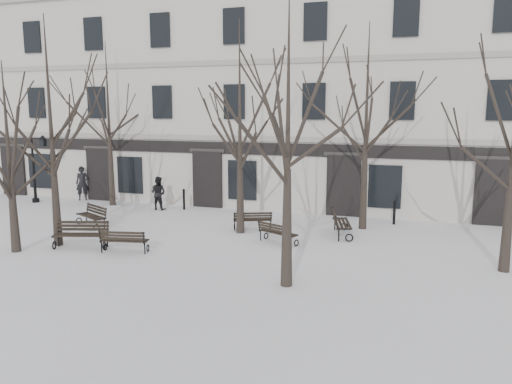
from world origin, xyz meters
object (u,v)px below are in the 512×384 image
at_px(tree_0, 7,135).
at_px(lamp_post, 37,164).
at_px(bench_3, 92,215).
at_px(bench_4, 253,220).
at_px(tree_2, 288,109).
at_px(bench_5, 340,222).
at_px(bench_2, 277,232).
at_px(bench_0, 81,234).
at_px(tree_1, 49,104).
at_px(bench_1, 124,240).

distance_m(tree_0, lamp_post, 10.31).
distance_m(bench_3, bench_4, 6.99).
xyz_separation_m(tree_0, tree_2, (10.06, -0.40, 0.86)).
bearing_deg(bench_5, tree_0, 105.19).
distance_m(tree_0, bench_2, 10.13).
bearing_deg(bench_2, bench_0, 47.96).
bearing_deg(tree_1, bench_5, 25.46).
height_order(tree_0, bench_5, tree_0).
xyz_separation_m(bench_2, lamp_post, (-14.65, 4.16, 1.68)).
relative_size(tree_1, bench_1, 4.79).
bearing_deg(lamp_post, tree_0, -53.05).
bearing_deg(tree_0, lamp_post, 126.95).
bearing_deg(tree_2, bench_3, 155.12).
bearing_deg(tree_0, bench_4, 39.15).
bearing_deg(bench_1, tree_0, 3.96).
distance_m(tree_1, bench_5, 11.83).
height_order(bench_2, bench_4, bench_2).
bearing_deg(bench_5, bench_0, 104.65).
distance_m(tree_2, bench_5, 7.74).
xyz_separation_m(bench_1, lamp_post, (-9.83, 7.02, 1.66)).
relative_size(bench_0, bench_1, 1.16).
height_order(tree_0, bench_1, tree_0).
bearing_deg(tree_1, tree_0, -124.17).
bearing_deg(bench_0, bench_4, 24.78).
xyz_separation_m(tree_0, bench_2, (8.57, 3.92, -3.71)).
relative_size(bench_1, bench_2, 1.04).
relative_size(bench_3, bench_5, 0.89).
bearing_deg(bench_1, bench_3, -52.88).
bearing_deg(bench_2, bench_5, -110.95).
xyz_separation_m(bench_3, lamp_post, (-6.25, 3.89, 1.63)).
relative_size(tree_2, bench_2, 4.78).
relative_size(bench_3, lamp_post, 0.51).
bearing_deg(tree_2, bench_2, 109.05).
xyz_separation_m(bench_0, bench_2, (6.67, 2.76, -0.09)).
relative_size(bench_3, bench_4, 1.11).
bearing_deg(bench_2, bench_4, -23.06).
xyz_separation_m(bench_1, bench_5, (6.88, 4.83, 0.09)).
relative_size(tree_0, bench_5, 3.18).
height_order(tree_1, bench_0, tree_1).
xyz_separation_m(bench_0, lamp_post, (-7.98, 6.92, 1.59)).
height_order(tree_0, bench_3, tree_0).
xyz_separation_m(tree_0, lamp_post, (-6.08, 8.08, -2.04)).
xyz_separation_m(tree_2, bench_3, (-9.89, 4.59, -4.52)).
distance_m(bench_3, lamp_post, 7.54).
distance_m(tree_1, tree_2, 9.38).
bearing_deg(lamp_post, bench_0, -40.95).
xyz_separation_m(bench_5, lamp_post, (-16.72, 2.19, 1.57)).
xyz_separation_m(bench_3, bench_4, (6.82, 1.51, -0.05)).
height_order(bench_4, bench_5, bench_5).
height_order(tree_0, tree_2, tree_2).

